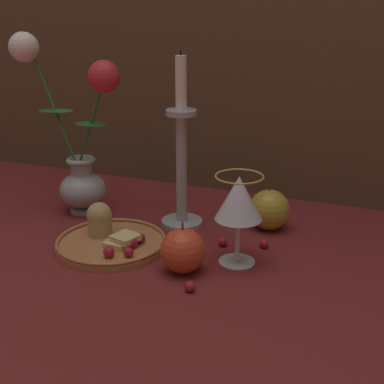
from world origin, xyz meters
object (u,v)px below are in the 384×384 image
Objects in this scene: vase at (77,146)px; wine_glass at (239,201)px; apple_beside_vase at (183,251)px; candlestick at (182,162)px; plate_with_pastries at (110,238)px; apple_near_glass at (269,210)px.

wine_glass is at bearing -14.99° from vase.
apple_beside_vase is (-0.07, -0.06, -0.07)m from wine_glass.
vase is 0.22m from candlestick.
wine_glass is 0.12m from apple_beside_vase.
plate_with_pastries is 0.25m from wine_glass.
vase is at bearing -176.62° from candlestick.
apple_near_glass is (0.38, 0.06, -0.10)m from vase.
wine_glass is at bearing -94.81° from apple_near_glass.
wine_glass is 0.17m from apple_near_glass.
candlestick is 3.90× the size of apple_beside_vase.
wine_glass is at bearing 41.89° from apple_beside_vase.
plate_with_pastries is at bearing -143.03° from apple_near_glass.
candlestick is 3.71× the size of apple_near_glass.
candlestick reaches higher than apple_beside_vase.
candlestick reaches higher than wine_glass.
plate_with_pastries is 2.30× the size of apple_beside_vase.
apple_near_glass reaches higher than plate_with_pastries.
plate_with_pastries is at bearing -41.53° from vase.
vase is at bearing 165.01° from wine_glass.
plate_with_pastries is (0.14, -0.12, -0.12)m from vase.
vase reaches higher than apple_beside_vase.
wine_glass is 0.46× the size of candlestick.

